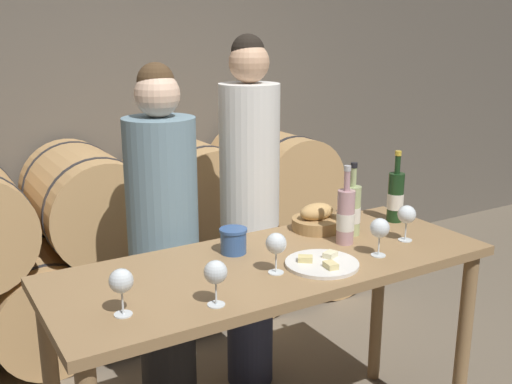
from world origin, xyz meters
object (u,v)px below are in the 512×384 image
(wine_bottle_red, at_px, (396,197))
(wine_glass_far_right, at_px, (407,215))
(wine_bottle_rose, at_px, (346,217))
(cheese_plate, at_px, (322,263))
(bread_basket, at_px, (316,220))
(person_left, at_px, (164,243))
(wine_glass_center, at_px, (276,244))
(wine_glass_right, at_px, (380,229))
(tasting_table, at_px, (273,291))
(person_right, at_px, (250,212))
(wine_glass_left, at_px, (216,273))
(wine_bottle_white, at_px, (352,210))
(wine_glass_far_left, at_px, (121,282))
(blue_crock, at_px, (233,240))

(wine_bottle_red, height_order, wine_glass_far_right, wine_bottle_red)
(wine_bottle_rose, bearing_deg, cheese_plate, -147.13)
(wine_bottle_red, height_order, bread_basket, wine_bottle_red)
(person_left, distance_m, wine_bottle_rose, 0.86)
(wine_glass_center, distance_m, wine_glass_right, 0.46)
(tasting_table, height_order, wine_bottle_red, wine_bottle_red)
(wine_bottle_rose, height_order, bread_basket, wine_bottle_rose)
(tasting_table, bearing_deg, person_left, 109.72)
(wine_glass_center, height_order, wine_glass_right, same)
(person_right, bearing_deg, tasting_table, -111.91)
(wine_bottle_rose, distance_m, wine_glass_left, 0.79)
(wine_bottle_red, height_order, wine_bottle_white, wine_bottle_red)
(tasting_table, distance_m, bread_basket, 0.47)
(person_left, height_order, wine_glass_far_left, person_left)
(person_right, bearing_deg, wine_glass_far_left, -140.33)
(wine_bottle_rose, bearing_deg, wine_glass_far_left, -171.32)
(blue_crock, distance_m, wine_glass_right, 0.59)
(person_left, relative_size, wine_glass_left, 10.72)
(wine_glass_right, xyz_separation_m, wine_glass_far_right, (0.22, 0.08, 0.00))
(blue_crock, distance_m, cheese_plate, 0.38)
(wine_glass_right, bearing_deg, wine_glass_left, -175.32)
(person_right, bearing_deg, wine_bottle_white, -67.17)
(wine_bottle_rose, xyz_separation_m, wine_glass_far_left, (-1.03, -0.16, -0.00))
(person_left, xyz_separation_m, wine_glass_left, (-0.16, -0.85, 0.19))
(wine_bottle_rose, bearing_deg, wine_glass_left, -161.56)
(wine_glass_far_right, bearing_deg, wine_glass_center, -178.92)
(tasting_table, bearing_deg, wine_bottle_rose, 1.96)
(bread_basket, bearing_deg, wine_glass_center, -142.62)
(wine_glass_right, bearing_deg, wine_bottle_red, 39.11)
(wine_bottle_red, distance_m, wine_bottle_white, 0.30)
(tasting_table, relative_size, bread_basket, 7.96)
(blue_crock, xyz_separation_m, wine_glass_center, (0.04, -0.27, 0.06))
(wine_glass_far_left, distance_m, wine_glass_center, 0.61)
(tasting_table, height_order, cheese_plate, cheese_plate)
(person_left, relative_size, wine_glass_right, 10.72)
(wine_bottle_white, bearing_deg, wine_glass_center, -159.53)
(wine_glass_far_left, xyz_separation_m, wine_glass_far_right, (1.28, 0.05, 0.00))
(person_right, height_order, wine_bottle_rose, person_right)
(wine_bottle_red, distance_m, wine_glass_right, 0.48)
(wine_bottle_red, xyz_separation_m, wine_glass_center, (-0.83, -0.24, -0.01))
(person_right, bearing_deg, wine_glass_left, -126.34)
(tasting_table, xyz_separation_m, bread_basket, (0.37, 0.22, 0.18))
(person_left, height_order, person_right, person_right)
(bread_basket, distance_m, wine_glass_far_left, 1.10)
(wine_bottle_red, relative_size, blue_crock, 2.98)
(person_left, height_order, wine_glass_left, person_left)
(wine_glass_center, relative_size, wine_glass_right, 1.00)
(wine_glass_right, bearing_deg, wine_glass_center, 171.95)
(blue_crock, bearing_deg, wine_bottle_red, -1.70)
(wine_bottle_white, bearing_deg, wine_glass_right, -105.80)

